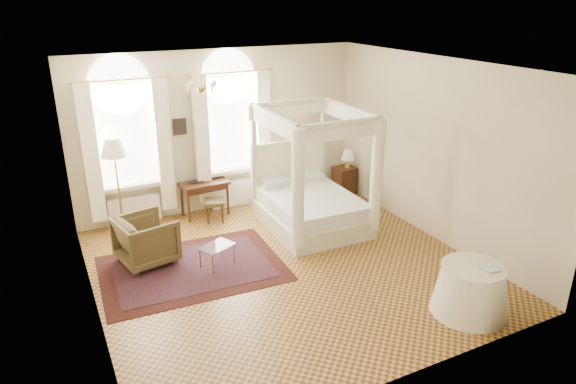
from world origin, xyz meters
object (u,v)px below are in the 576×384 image
at_px(armchair, 146,240).
at_px(side_table, 471,290).
at_px(floor_lamp, 114,152).
at_px(coffee_table, 217,248).
at_px(nightstand, 344,180).
at_px(canopy_bed, 312,201).
at_px(writing_desk, 204,187).
at_px(stool, 215,204).

relative_size(armchair, side_table, 0.84).
bearing_deg(floor_lamp, side_table, -51.90).
xyz_separation_m(armchair, floor_lamp, (-0.16, 1.48, 1.16)).
height_order(coffee_table, floor_lamp, floor_lamp).
relative_size(nightstand, coffee_table, 0.97).
bearing_deg(floor_lamp, coffee_table, -61.49).
distance_m(armchair, floor_lamp, 1.89).
relative_size(floor_lamp, side_table, 1.70).
bearing_deg(side_table, nightstand, 79.03).
relative_size(canopy_bed, nightstand, 3.62).
xyz_separation_m(writing_desk, floor_lamp, (-1.66, 0.00, 0.96)).
relative_size(writing_desk, floor_lamp, 0.54).
distance_m(canopy_bed, nightstand, 1.97).
bearing_deg(canopy_bed, stool, 145.49).
bearing_deg(floor_lamp, writing_desk, 0.00).
distance_m(coffee_table, side_table, 4.01).
xyz_separation_m(coffee_table, side_table, (2.78, -2.89, 0.02)).
bearing_deg(nightstand, canopy_bed, -141.43).
bearing_deg(canopy_bed, nightstand, 38.57).
xyz_separation_m(nightstand, coffee_table, (-3.71, -1.89, 0.02)).
xyz_separation_m(stool, floor_lamp, (-1.74, 0.37, 1.20)).
relative_size(canopy_bed, floor_lamp, 1.26).
distance_m(canopy_bed, coffee_table, 2.29).
relative_size(nightstand, stool, 1.33).
xyz_separation_m(nightstand, armchair, (-4.72, -1.23, 0.09)).
height_order(writing_desk, stool, writing_desk).
bearing_deg(side_table, writing_desk, 114.40).
relative_size(canopy_bed, stool, 4.81).
bearing_deg(coffee_table, stool, 71.92).
xyz_separation_m(nightstand, side_table, (-0.93, -4.78, 0.04)).
height_order(canopy_bed, side_table, canopy_bed).
bearing_deg(armchair, coffee_table, -134.84).
xyz_separation_m(floor_lamp, side_table, (3.95, -5.04, -1.21)).
distance_m(writing_desk, armchair, 2.12).
relative_size(canopy_bed, armchair, 2.57).
xyz_separation_m(canopy_bed, writing_desk, (-1.68, 1.48, 0.09)).
distance_m(nightstand, writing_desk, 3.24).
relative_size(stool, coffee_table, 0.73).
relative_size(coffee_table, floor_lamp, 0.36).
height_order(nightstand, floor_lamp, floor_lamp).
height_order(canopy_bed, stool, canopy_bed).
distance_m(stool, floor_lamp, 2.15).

